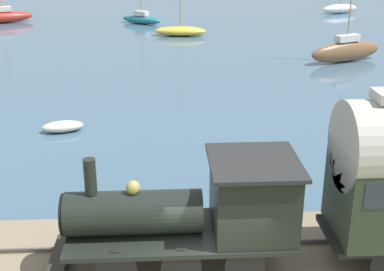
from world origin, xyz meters
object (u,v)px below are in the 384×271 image
at_px(sailboat_teal, 141,19).
at_px(rowboat_far_out, 63,126).
at_px(sailboat_brown, 346,50).
at_px(sailboat_white, 340,8).
at_px(sailboat_red, 2,16).
at_px(steam_locomotive, 203,207).
at_px(sailboat_yellow, 180,31).

bearing_deg(sailboat_teal, rowboat_far_out, -150.33).
relative_size(sailboat_teal, sailboat_brown, 0.90).
relative_size(sailboat_teal, sailboat_white, 1.00).
xyz_separation_m(sailboat_brown, sailboat_white, (23.16, -7.01, -0.26)).
bearing_deg(sailboat_red, steam_locomotive, 177.39).
relative_size(sailboat_yellow, sailboat_white, 0.93).
relative_size(steam_locomotive, sailboat_teal, 0.84).
bearing_deg(sailboat_yellow, sailboat_teal, 35.27).
height_order(sailboat_teal, rowboat_far_out, sailboat_teal).
height_order(sailboat_yellow, sailboat_white, sailboat_white).
bearing_deg(steam_locomotive, rowboat_far_out, 25.78).
xyz_separation_m(sailboat_brown, sailboat_yellow, (10.61, 11.33, -0.37)).
bearing_deg(sailboat_red, sailboat_yellow, -138.30).
distance_m(sailboat_brown, rowboat_far_out, 22.00).
bearing_deg(rowboat_far_out, sailboat_teal, -17.58).
bearing_deg(sailboat_brown, rowboat_far_out, 103.73).
height_order(sailboat_yellow, rowboat_far_out, sailboat_yellow).
height_order(steam_locomotive, rowboat_far_out, steam_locomotive).
height_order(steam_locomotive, sailboat_yellow, sailboat_yellow).
height_order(sailboat_red, rowboat_far_out, sailboat_red).
height_order(sailboat_teal, sailboat_white, sailboat_white).
bearing_deg(sailboat_white, rowboat_far_out, 127.15).
height_order(sailboat_red, sailboat_yellow, sailboat_red).
relative_size(sailboat_red, rowboat_far_out, 4.18).
height_order(sailboat_teal, sailboat_brown, sailboat_brown).
bearing_deg(rowboat_far_out, sailboat_red, 7.09).
xyz_separation_m(steam_locomotive, sailboat_brown, (24.75, -12.05, -1.42)).
distance_m(sailboat_teal, sailboat_brown, 22.84).
xyz_separation_m(sailboat_teal, sailboat_white, (5.91, -21.97, 0.04)).
relative_size(sailboat_red, sailboat_white, 1.13).
height_order(sailboat_brown, sailboat_white, sailboat_brown).
distance_m(sailboat_red, sailboat_white, 36.22).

